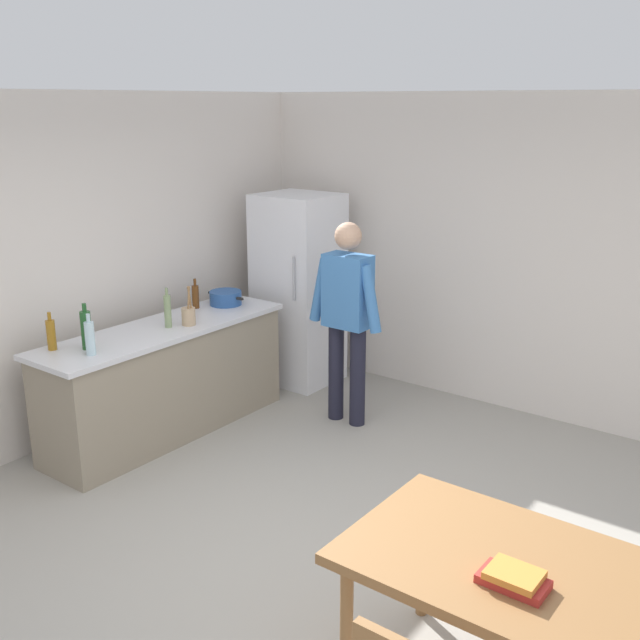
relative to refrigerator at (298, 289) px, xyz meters
The scene contains 15 objects.
ground_plane 3.19m from the refrigerator, 51.63° to the right, with size 14.00×14.00×0.00m, color #9E998E.
wall_back 2.04m from the refrigerator, 17.53° to the left, with size 6.40×0.12×2.70m, color silver.
wall_left 2.35m from the refrigerator, 107.65° to the right, with size 0.12×5.60×2.70m, color silver.
kitchen_counter 1.66m from the refrigerator, 93.58° to the right, with size 0.64×2.20×0.90m.
refrigerator is the anchor object (origin of this frame).
person 1.10m from the refrigerator, 30.23° to the right, with size 0.70×0.22×1.70m.
dining_table 4.27m from the refrigerator, 39.29° to the right, with size 1.40×0.90×0.75m.
cooking_pot 0.83m from the refrigerator, 101.85° to the right, with size 0.40×0.28×0.12m.
utensil_jar 1.44m from the refrigerator, 88.91° to the right, with size 0.11×0.11×0.32m.
bottle_oil_amber 2.48m from the refrigerator, 96.98° to the right, with size 0.06×0.06×0.28m.
bottle_beer_brown 1.10m from the refrigerator, 105.59° to the right, with size 0.06×0.06×0.26m.
bottle_water_clear 2.37m from the refrigerator, 89.65° to the right, with size 0.07×0.07×0.30m.
bottle_vinegar_tall 1.59m from the refrigerator, 92.00° to the right, with size 0.06×0.06×0.32m.
bottle_wine_green 2.30m from the refrigerator, 92.86° to the right, with size 0.08×0.08×0.34m.
book_stack 4.41m from the refrigerator, 40.18° to the right, with size 0.27×0.17×0.07m.
Camera 1 is at (2.40, -2.97, 2.63)m, focal length 41.95 mm.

